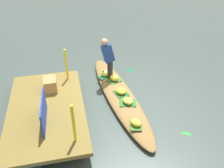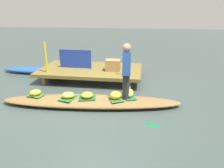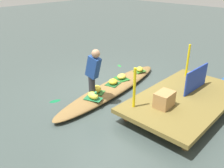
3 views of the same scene
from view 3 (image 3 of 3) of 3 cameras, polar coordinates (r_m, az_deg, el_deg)
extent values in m
plane|color=#394542|center=(6.70, 0.01, -1.77)|extent=(40.00, 40.00, 0.00)
cube|color=brown|center=(5.95, 16.91, -3.29)|extent=(3.20, 1.80, 0.10)
cylinder|color=brown|center=(7.36, 16.37, 0.78)|extent=(0.14, 0.14, 0.26)
cylinder|color=brown|center=(5.41, 3.53, -7.35)|extent=(0.14, 0.14, 0.26)
cylinder|color=brown|center=(4.81, 17.22, -13.31)|extent=(0.14, 0.14, 0.26)
ellipsoid|color=brown|center=(6.66, 0.01, -1.03)|extent=(4.28, 1.17, 0.19)
cube|color=#1B5124|center=(6.68, 0.25, 0.04)|extent=(0.45, 0.40, 0.01)
ellipsoid|color=gold|center=(6.65, 0.25, 0.59)|extent=(0.37, 0.36, 0.14)
cube|color=#1E6439|center=(5.93, -4.49, -3.49)|extent=(0.39, 0.50, 0.01)
ellipsoid|color=#ECDF4A|center=(5.89, -4.52, -2.73)|extent=(0.20, 0.32, 0.18)
cube|color=#206324|center=(7.02, 2.30, 1.31)|extent=(0.40, 0.48, 0.01)
ellipsoid|color=gold|center=(7.00, 2.31, 1.83)|extent=(0.35, 0.31, 0.14)
cube|color=#30672A|center=(6.23, -3.67, -1.95)|extent=(0.43, 0.47, 0.01)
ellipsoid|color=gold|center=(6.19, -3.69, -1.19)|extent=(0.35, 0.33, 0.19)
cube|color=#346723|center=(7.60, 6.59, 3.06)|extent=(0.41, 0.33, 0.01)
ellipsoid|color=yellow|center=(7.58, 6.62, 3.55)|extent=(0.33, 0.31, 0.14)
cylinder|color=#28282D|center=(5.93, -4.79, -0.58)|extent=(0.16, 0.16, 0.55)
cube|color=navy|center=(5.68, -4.48, 4.05)|extent=(0.22, 0.42, 0.57)
sphere|color=#9E7556|center=(5.51, -3.89, 7.23)|extent=(0.20, 0.20, 0.20)
cylinder|color=#48A864|center=(5.84, -3.92, -2.83)|extent=(0.07, 0.07, 0.21)
cube|color=#1F379E|center=(6.23, 19.40, 1.13)|extent=(1.04, 0.06, 0.58)
cylinder|color=gold|center=(7.00, 17.60, 5.40)|extent=(0.06, 0.06, 0.91)
cylinder|color=gold|center=(5.07, 5.35, -0.96)|extent=(0.06, 0.06, 0.91)
cube|color=#A27744|center=(5.32, 12.34, -3.60)|extent=(0.45, 0.34, 0.34)
ellipsoid|color=#258131|center=(8.56, 1.80, 4.38)|extent=(0.21, 0.26, 0.01)
ellipsoid|color=#106637|center=(6.38, -13.40, -3.97)|extent=(0.32, 0.23, 0.01)
camera|label=1|loc=(9.95, 30.49, 27.65)|focal=38.24mm
camera|label=2|loc=(9.12, -27.52, 17.09)|focal=33.80mm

